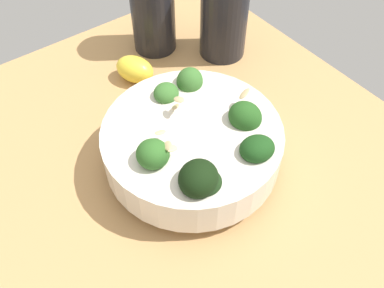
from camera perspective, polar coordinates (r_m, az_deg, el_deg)
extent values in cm
cube|color=tan|center=(59.09, -2.89, -1.47)|extent=(60.85, 60.85, 3.75)
cylinder|color=silver|center=(55.07, 0.00, -2.13)|extent=(12.12, 12.12, 1.64)
cylinder|color=silver|center=(52.52, 0.00, 0.08)|extent=(22.04, 22.04, 4.93)
cylinder|color=beige|center=(50.96, 0.00, 1.57)|extent=(18.18, 18.18, 0.80)
cylinder|color=#589D47|center=(55.78, -3.40, 5.55)|extent=(1.50, 1.74, 1.82)
ellipsoid|color=#386B2B|center=(54.62, -3.48, 6.81)|extent=(3.99, 3.89, 3.31)
cylinder|color=#589D47|center=(47.04, 1.55, -6.27)|extent=(1.76, 1.77, 1.37)
ellipsoid|color=black|center=(45.67, 1.60, -5.11)|extent=(5.12, 4.54, 4.73)
cylinder|color=#3C7A32|center=(46.71, 0.85, -5.94)|extent=(1.90, 2.08, 1.44)
ellipsoid|color=black|center=(45.22, 0.87, -4.66)|extent=(6.75, 7.22, 5.40)
cylinder|color=#3C7A32|center=(57.59, -0.30, 7.07)|extent=(2.21, 1.89, 1.88)
ellipsoid|color=#386B2B|center=(56.37, -0.31, 8.42)|extent=(5.88, 5.21, 4.91)
cylinder|color=#4A8F3C|center=(53.12, 6.95, 2.35)|extent=(2.13, 2.05, 1.54)
ellipsoid|color=#23511C|center=(51.82, 7.14, 3.68)|extent=(6.04, 6.53, 5.06)
cylinder|color=#589D47|center=(50.03, 8.48, -1.90)|extent=(2.10, 2.05, 1.43)
ellipsoid|color=#194216|center=(48.68, 8.72, -0.62)|extent=(4.94, 4.77, 4.33)
cylinder|color=#589D47|center=(48.60, -5.13, -2.68)|extent=(2.02, 2.25, 1.82)
ellipsoid|color=#2D6023|center=(47.18, -5.28, -1.35)|extent=(5.80, 6.05, 4.73)
ellipsoid|color=#DBBC84|center=(46.85, -2.90, -0.57)|extent=(1.95, 1.26, 0.90)
ellipsoid|color=#DBBC84|center=(48.30, -4.26, 1.57)|extent=(2.03, 1.48, 1.26)
ellipsoid|color=#DBBC84|center=(46.33, -3.25, -0.20)|extent=(1.61, 1.92, 1.23)
ellipsoid|color=#DBBC84|center=(52.04, -2.25, 5.00)|extent=(1.96, 1.87, 1.31)
ellipsoid|color=#DBBC84|center=(50.74, -1.74, 5.98)|extent=(1.12, 1.89, 0.99)
ellipsoid|color=#DBBC84|center=(52.34, 7.06, 6.73)|extent=(1.78, 1.28, 1.30)
ellipsoid|color=#DBBC84|center=(54.56, -3.62, 7.69)|extent=(2.08, 1.79, 0.89)
ellipsoid|color=yellow|center=(66.40, -7.68, 9.90)|extent=(6.43, 7.32, 3.95)
cylinder|color=black|center=(68.12, 4.37, 17.57)|extent=(7.40, 7.40, 15.81)
cylinder|color=black|center=(69.70, -5.32, 17.79)|extent=(6.95, 6.95, 14.73)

